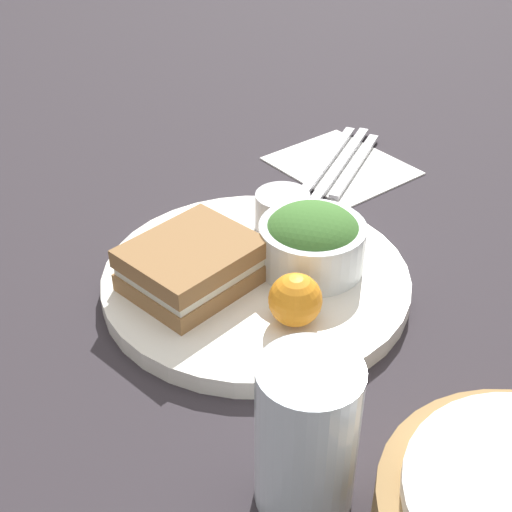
# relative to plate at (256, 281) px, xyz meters

# --- Properties ---
(ground_plane) EXTENTS (4.00, 4.00, 0.00)m
(ground_plane) POSITION_rel_plate_xyz_m (0.00, 0.00, -0.01)
(ground_plane) COLOR #2D282D
(plate) EXTENTS (0.30, 0.30, 0.02)m
(plate) POSITION_rel_plate_xyz_m (0.00, 0.00, 0.00)
(plate) COLOR white
(plate) RESTS_ON ground_plane
(sandwich) EXTENTS (0.13, 0.11, 0.04)m
(sandwich) POSITION_rel_plate_xyz_m (0.06, -0.02, 0.03)
(sandwich) COLOR olive
(sandwich) RESTS_ON plate
(salad_bowl) EXTENTS (0.10, 0.10, 0.06)m
(salad_bowl) POSITION_rel_plate_xyz_m (-0.05, 0.02, 0.04)
(salad_bowl) COLOR white
(salad_bowl) RESTS_ON plate
(dressing_cup) EXTENTS (0.06, 0.06, 0.04)m
(dressing_cup) POSITION_rel_plate_xyz_m (-0.07, -0.05, 0.03)
(dressing_cup) COLOR #99999E
(dressing_cup) RESTS_ON plate
(orange_wedge) EXTENTS (0.05, 0.05, 0.05)m
(orange_wedge) POSITION_rel_plate_xyz_m (0.02, 0.08, 0.03)
(orange_wedge) COLOR orange
(orange_wedge) RESTS_ON plate
(drink_glass) EXTENTS (0.07, 0.07, 0.12)m
(drink_glass) POSITION_rel_plate_xyz_m (0.12, 0.21, 0.05)
(drink_glass) COLOR silver
(drink_glass) RESTS_ON ground_plane
(napkin) EXTENTS (0.14, 0.16, 0.00)m
(napkin) POSITION_rel_plate_xyz_m (-0.24, -0.13, -0.01)
(napkin) COLOR white
(napkin) RESTS_ON ground_plane
(fork) EXTENTS (0.18, 0.10, 0.01)m
(fork) POSITION_rel_plate_xyz_m (-0.23, -0.15, -0.00)
(fork) COLOR silver
(fork) RESTS_ON napkin
(knife) EXTENTS (0.19, 0.11, 0.01)m
(knife) POSITION_rel_plate_xyz_m (-0.24, -0.13, -0.00)
(knife) COLOR silver
(knife) RESTS_ON napkin
(spoon) EXTENTS (0.16, 0.09, 0.01)m
(spoon) POSITION_rel_plate_xyz_m (-0.25, -0.12, -0.00)
(spoon) COLOR silver
(spoon) RESTS_ON napkin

